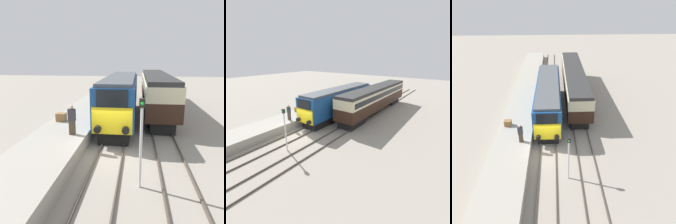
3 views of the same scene
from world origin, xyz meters
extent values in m
plane|color=gray|center=(0.00, 0.00, 0.00)|extent=(120.00, 120.00, 0.00)
cube|color=#9E998C|center=(-3.30, 8.00, 0.48)|extent=(3.50, 50.00, 0.96)
cube|color=#4C4238|center=(-0.72, 5.00, 0.07)|extent=(0.07, 60.00, 0.14)
cube|color=#4C4238|center=(0.72, 5.00, 0.07)|extent=(0.07, 60.00, 0.14)
cube|color=#4C4238|center=(2.68, 5.00, 0.07)|extent=(0.07, 60.00, 0.14)
cube|color=#4C4238|center=(4.12, 5.00, 0.07)|extent=(0.07, 60.00, 0.14)
cube|color=black|center=(0.00, 3.55, 0.50)|extent=(2.03, 4.00, 1.00)
cube|color=black|center=(0.00, 12.08, 0.50)|extent=(2.03, 4.00, 1.00)
cube|color=navy|center=(0.00, 7.81, 2.39)|extent=(2.70, 13.53, 2.78)
cube|color=yellow|center=(0.00, 1.01, 1.84)|extent=(2.48, 0.10, 1.67)
cube|color=black|center=(0.00, 1.01, 3.23)|extent=(1.89, 0.10, 1.00)
cube|color=#4C5156|center=(0.00, 7.81, 3.90)|extent=(2.38, 12.99, 0.24)
cylinder|color=black|center=(-0.85, 0.80, 1.35)|extent=(0.44, 0.35, 0.44)
cylinder|color=black|center=(0.85, 0.80, 1.35)|extent=(0.44, 0.35, 0.44)
cube|color=black|center=(3.40, 5.75, 0.47)|extent=(1.89, 3.60, 0.95)
cube|color=black|center=(3.40, 19.05, 0.47)|extent=(1.89, 3.60, 0.95)
cube|color=#331E14|center=(3.40, 12.40, 1.69)|extent=(2.70, 17.70, 1.48)
cube|color=beige|center=(3.40, 12.40, 3.01)|extent=(2.71, 17.70, 1.16)
cube|color=black|center=(3.40, 12.40, 3.01)|extent=(2.75, 16.99, 0.64)
cube|color=#2D2D2D|center=(3.40, 12.40, 3.77)|extent=(2.48, 17.70, 0.36)
cube|color=#473828|center=(-2.43, 0.80, 1.40)|extent=(0.36, 0.24, 0.88)
cube|color=#333338|center=(-2.43, 0.80, 2.20)|extent=(0.44, 0.26, 0.73)
sphere|color=beige|center=(-2.43, 0.80, 2.69)|extent=(0.24, 0.24, 0.24)
cylinder|color=silver|center=(1.70, -2.94, 1.80)|extent=(0.12, 0.12, 3.60)
cube|color=black|center=(1.70, -2.94, 3.78)|extent=(0.24, 0.20, 0.36)
sphere|color=green|center=(1.70, -3.05, 3.78)|extent=(0.14, 0.14, 0.14)
cube|color=olive|center=(-4.14, 3.61, 1.26)|extent=(0.70, 0.56, 0.60)
camera|label=1|loc=(1.52, -11.58, 5.50)|focal=35.00mm
camera|label=2|loc=(13.83, -11.72, 8.31)|focal=28.00mm
camera|label=3|loc=(0.79, -15.56, 13.25)|focal=35.00mm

